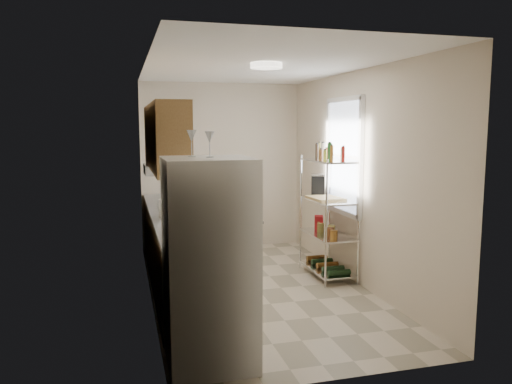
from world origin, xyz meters
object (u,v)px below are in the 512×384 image
at_px(espresso_machine, 318,185).
at_px(frying_pan_large, 169,207).
at_px(refrigerator, 209,263).
at_px(cutting_board, 325,198).
at_px(rice_cooker, 170,208).

bearing_deg(espresso_machine, frying_pan_large, -165.10).
height_order(refrigerator, cutting_board, refrigerator).
height_order(refrigerator, rice_cooker, refrigerator).
height_order(rice_cooker, espresso_machine, espresso_machine).
xyz_separation_m(rice_cooker, espresso_machine, (1.99, 0.48, 0.15)).
relative_size(frying_pan_large, cutting_board, 0.55).
xyz_separation_m(cutting_board, espresso_machine, (0.03, 0.35, 0.13)).
height_order(frying_pan_large, espresso_machine, espresso_machine).
height_order(frying_pan_large, cutting_board, cutting_board).
distance_m(rice_cooker, cutting_board, 1.96).
bearing_deg(cutting_board, refrigerator, -133.24).
xyz_separation_m(frying_pan_large, espresso_machine, (1.95, -0.16, 0.24)).
height_order(cutting_board, espresso_machine, espresso_machine).
xyz_separation_m(frying_pan_large, cutting_board, (1.91, -0.51, 0.10)).
relative_size(cutting_board, espresso_machine, 1.58).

